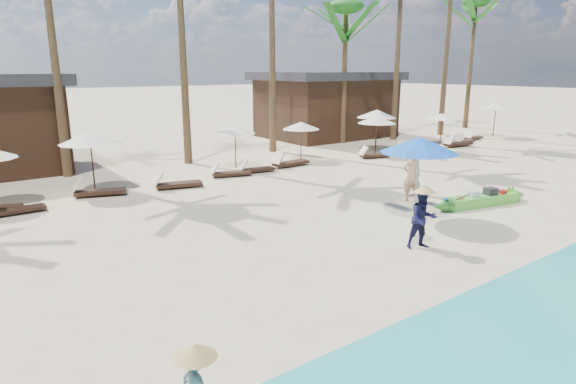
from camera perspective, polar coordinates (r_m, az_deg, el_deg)
ground at (r=11.75m, az=8.11°, el=-8.25°), size 240.00×240.00×0.00m
green_canoe at (r=17.54m, az=21.99°, el=-0.88°), size 4.50×1.23×0.58m
tourist at (r=17.26m, az=14.46°, el=1.90°), size 0.78×0.67×1.80m
vendor_green at (r=12.75m, az=15.67°, el=-3.12°), size 0.93×0.85×1.55m
vendor_yellow at (r=6.68m, az=-10.75°, el=-21.34°), size 0.46×0.63×0.87m
blue_umbrella at (r=14.94m, az=15.30°, el=5.41°), size 2.36×2.36×2.54m
lounger_4_left at (r=17.58m, az=-29.66°, el=-1.74°), size 1.63×0.52×0.55m
resort_parasol_5 at (r=19.04m, az=-22.43°, el=5.97°), size 2.22×2.22×2.29m
lounger_5_left at (r=18.79m, az=-21.76°, el=0.15°), size 1.94×1.16×0.63m
resort_parasol_6 at (r=22.44m, az=-6.31°, el=7.37°), size 1.93×1.93×1.99m
lounger_6_left at (r=19.12m, az=-13.20°, el=1.04°), size 1.93×1.02×0.63m
lounger_6_right at (r=20.80m, az=-7.07°, el=2.34°), size 1.80×1.02×0.59m
resort_parasol_7 at (r=24.29m, az=1.56°, el=7.87°), size 1.88×1.88×1.94m
lounger_7_left at (r=21.49m, az=-4.02°, el=2.78°), size 1.72×0.75×0.57m
lounger_7_right at (r=22.80m, az=0.09°, el=3.57°), size 1.99×0.71×0.67m
resort_parasol_8 at (r=26.13m, az=10.50°, el=8.44°), size 2.05×2.05×2.11m
lounger_8_left at (r=25.41m, az=10.04°, el=4.39°), size 1.72×1.01×0.56m
resort_parasol_9 at (r=27.59m, az=10.48°, el=9.11°), size 2.24×2.24×2.30m
lounger_9_left at (r=27.38m, az=13.93°, el=4.92°), size 1.75×0.55×0.59m
lounger_9_right at (r=28.11m, az=14.23°, el=5.15°), size 1.83×0.69×0.61m
resort_parasol_10 at (r=30.88m, az=17.79°, el=8.53°), size 1.84×1.84×1.90m
lounger_10_left at (r=30.44m, az=19.36°, el=5.50°), size 2.04×0.85×0.67m
lounger_10_right at (r=31.77m, az=20.09°, el=5.73°), size 1.80×0.68×0.60m
resort_parasol_11 at (r=35.81m, az=23.43°, el=9.35°), size 2.25×2.25×2.32m
lounger_11_left at (r=33.79m, az=21.05°, el=6.10°), size 1.74×0.68×0.58m
palm_6 at (r=30.33m, az=6.85°, el=19.11°), size 2.08×2.08×8.51m
palm_9 at (r=40.82m, az=21.26°, el=18.45°), size 2.08×2.08×9.82m
pavilion_east at (r=33.30m, az=4.54°, el=10.36°), size 8.80×6.60×4.30m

